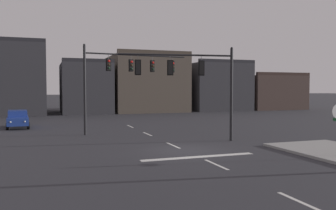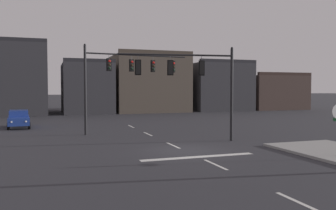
# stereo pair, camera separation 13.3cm
# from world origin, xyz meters

# --- Properties ---
(ground_plane) EXTENTS (400.00, 400.00, 0.00)m
(ground_plane) POSITION_xyz_m (0.00, 0.00, 0.00)
(ground_plane) COLOR #2B2B30
(stop_bar_paint) EXTENTS (6.40, 0.50, 0.01)m
(stop_bar_paint) POSITION_xyz_m (0.00, -2.00, 0.00)
(stop_bar_paint) COLOR silver
(stop_bar_paint) RESTS_ON ground
(lane_centreline) EXTENTS (0.16, 26.40, 0.01)m
(lane_centreline) POSITION_xyz_m (0.00, 2.00, 0.00)
(lane_centreline) COLOR silver
(lane_centreline) RESTS_ON ground
(signal_mast_near_side) EXTENTS (7.81, 1.30, 6.49)m
(signal_mast_near_side) POSITION_xyz_m (1.95, 2.99, 4.49)
(signal_mast_near_side) COLOR black
(signal_mast_near_side) RESTS_ON ground
(signal_mast_far_side) EXTENTS (8.89, 1.27, 7.12)m
(signal_mast_far_side) POSITION_xyz_m (-1.70, 9.46, 4.99)
(signal_mast_far_side) COLOR black
(signal_mast_far_side) RESTS_ON ground
(car_lot_nearside) EXTENTS (2.15, 4.55, 1.61)m
(car_lot_nearside) POSITION_xyz_m (-10.11, 16.20, 0.86)
(car_lot_nearside) COLOR navy
(car_lot_nearside) RESTS_ON ground
(building_row) EXTENTS (52.32, 13.90, 10.20)m
(building_row) POSITION_xyz_m (6.74, 36.40, 4.13)
(building_row) COLOR #38383D
(building_row) RESTS_ON ground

